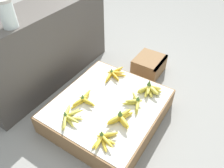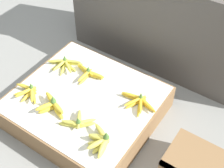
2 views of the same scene
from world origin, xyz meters
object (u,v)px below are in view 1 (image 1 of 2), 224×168
at_px(banana_bunch_front_midleft, 121,118).
at_px(banana_bunch_front_midright, 135,102).
at_px(banana_bunch_front_right, 150,90).
at_px(banana_bunch_middle_right, 114,74).
at_px(glass_jar, 7,13).
at_px(banana_bunch_front_left, 104,139).
at_px(wooden_crate, 149,65).
at_px(banana_bunch_middle_midleft, 84,100).
at_px(banana_bunch_middle_left, 69,117).

distance_m(banana_bunch_front_midleft, banana_bunch_front_midright, 0.21).
relative_size(banana_bunch_front_midleft, banana_bunch_front_right, 1.16).
bearing_deg(banana_bunch_middle_right, banana_bunch_front_midleft, -141.94).
bearing_deg(banana_bunch_front_right, glass_jar, 117.48).
bearing_deg(banana_bunch_middle_right, banana_bunch_front_right, -94.02).
xyz_separation_m(banana_bunch_middle_right, glass_jar, (-0.52, 0.56, 0.65)).
bearing_deg(banana_bunch_front_left, glass_jar, 81.87).
height_order(wooden_crate, banana_bunch_front_midright, banana_bunch_front_midright).
relative_size(banana_bunch_front_midleft, banana_bunch_middle_midleft, 0.89).
distance_m(banana_bunch_front_left, banana_bunch_front_right, 0.62).
bearing_deg(banana_bunch_middle_midleft, banana_bunch_front_midleft, -91.28).
bearing_deg(banana_bunch_front_left, banana_bunch_middle_left, 86.45).
relative_size(banana_bunch_front_midright, glass_jar, 0.97).
distance_m(banana_bunch_front_left, banana_bunch_middle_midleft, 0.42).
relative_size(banana_bunch_middle_left, banana_bunch_middle_right, 0.87).
bearing_deg(banana_bunch_front_right, banana_bunch_front_midleft, 173.89).
bearing_deg(banana_bunch_middle_left, banana_bunch_front_midright, -41.24).
bearing_deg(wooden_crate, banana_bunch_front_right, -155.41).
xyz_separation_m(banana_bunch_front_midleft, glass_jar, (-0.09, 0.90, 0.63)).
xyz_separation_m(banana_bunch_middle_left, banana_bunch_middle_midleft, (0.20, 0.01, 0.00)).
distance_m(banana_bunch_front_right, banana_bunch_middle_right, 0.38).
height_order(wooden_crate, banana_bunch_middle_midleft, banana_bunch_middle_midleft).
xyz_separation_m(wooden_crate, banana_bunch_middle_right, (-0.46, 0.16, 0.12)).
xyz_separation_m(banana_bunch_front_midleft, banana_bunch_middle_left, (-0.19, 0.35, -0.01)).
relative_size(banana_bunch_front_midleft, banana_bunch_front_midright, 1.12).
relative_size(wooden_crate, banana_bunch_front_midright, 1.60).
distance_m(banana_bunch_front_midleft, banana_bunch_middle_left, 0.40).
relative_size(banana_bunch_middle_midleft, banana_bunch_middle_right, 0.91).
bearing_deg(glass_jar, banana_bunch_middle_midleft, -80.08).
xyz_separation_m(banana_bunch_front_left, banana_bunch_middle_left, (0.02, 0.34, -0.00)).
xyz_separation_m(banana_bunch_front_left, banana_bunch_middle_midleft, (0.22, 0.35, 0.00)).
height_order(banana_bunch_front_left, glass_jar, glass_jar).
relative_size(banana_bunch_front_left, banana_bunch_front_midleft, 0.99).
distance_m(banana_bunch_middle_midleft, glass_jar, 0.84).
xyz_separation_m(banana_bunch_front_left, glass_jar, (0.13, 0.89, 0.65)).
xyz_separation_m(banana_bunch_front_midright, banana_bunch_front_right, (0.19, -0.04, 0.00)).
xyz_separation_m(banana_bunch_front_left, banana_bunch_front_right, (0.62, -0.05, 0.01)).
bearing_deg(banana_bunch_middle_right, banana_bunch_front_left, -152.93).
bearing_deg(banana_bunch_front_left, banana_bunch_middle_right, 27.07).
bearing_deg(banana_bunch_front_midright, banana_bunch_front_left, 177.89).
bearing_deg(glass_jar, banana_bunch_front_right, -62.52).
bearing_deg(banana_bunch_front_midleft, banana_bunch_front_left, 177.83).
relative_size(banana_bunch_front_midright, banana_bunch_middle_left, 0.84).
bearing_deg(wooden_crate, banana_bunch_front_midright, -164.50).
height_order(banana_bunch_front_midleft, banana_bunch_front_right, banana_bunch_front_midleft).
relative_size(banana_bunch_front_left, banana_bunch_middle_midleft, 0.88).
bearing_deg(banana_bunch_middle_left, banana_bunch_front_midleft, -61.07).
height_order(banana_bunch_front_midright, banana_bunch_middle_midleft, banana_bunch_front_midright).
height_order(banana_bunch_middle_left, glass_jar, glass_jar).
bearing_deg(banana_bunch_middle_left, banana_bunch_front_right, -33.25).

